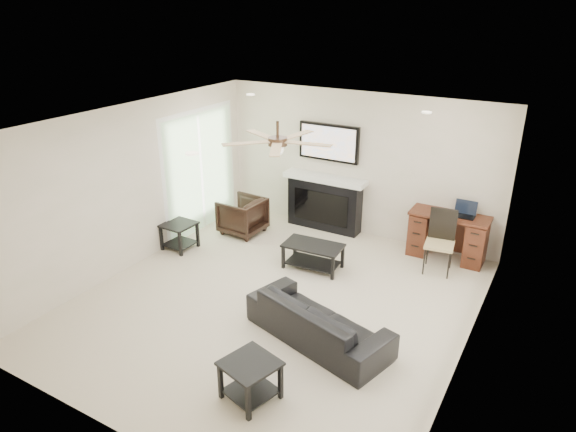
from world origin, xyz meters
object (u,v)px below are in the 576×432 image
at_px(coffee_table, 313,256).
at_px(sofa, 318,320).
at_px(fireplace_unit, 325,179).
at_px(desk, 448,236).
at_px(armchair, 242,216).

bearing_deg(coffee_table, sofa, -64.56).
height_order(fireplace_unit, desk, fireplace_unit).
bearing_deg(desk, coffee_table, -140.46).
xyz_separation_m(sofa, fireplace_unit, (-1.43, 3.05, 0.68)).
bearing_deg(armchair, coffee_table, 74.52).
bearing_deg(desk, armchair, -165.89).
bearing_deg(armchair, desk, 106.55).
relative_size(sofa, desk, 1.52).
xyz_separation_m(sofa, armchair, (-2.60, 2.15, 0.05)).
height_order(coffee_table, fireplace_unit, fireplace_unit).
xyz_separation_m(armchair, fireplace_unit, (1.17, 0.90, 0.63)).
distance_m(coffee_table, desk, 2.21).
relative_size(armchair, fireplace_unit, 0.37).
relative_size(armchair, desk, 0.58).
xyz_separation_m(coffee_table, fireplace_unit, (-0.53, 1.45, 0.75)).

